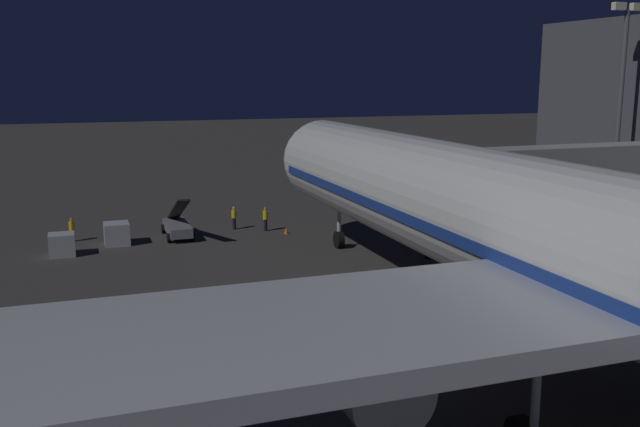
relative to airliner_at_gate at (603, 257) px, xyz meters
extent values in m
plane|color=#383533|center=(0.00, -10.61, -5.71)|extent=(320.00, 320.00, 0.00)
cylinder|color=silver|center=(0.00, -1.71, 0.13)|extent=(5.76, 54.77, 5.76)
sphere|color=silver|center=(0.00, -29.10, 0.13)|extent=(5.65, 5.65, 5.65)
cube|color=navy|center=(0.00, -1.71, -0.30)|extent=(5.82, 52.58, 0.50)
cube|color=black|center=(0.00, -27.37, 1.14)|extent=(3.17, 1.40, 0.90)
cube|color=#B7BABF|center=(0.00, 1.25, -0.88)|extent=(49.93, 8.04, 0.70)
cylinder|color=#B7BABF|center=(9.14, 0.25, -2.70)|extent=(2.64, 4.69, 2.64)
cylinder|color=black|center=(9.14, -2.09, -2.70)|extent=(2.24, 0.15, 2.24)
cylinder|color=#B7BABF|center=(0.00, -25.60, -3.33)|extent=(0.28, 0.28, 2.36)
cylinder|color=black|center=(0.00, -25.60, -5.11)|extent=(0.45, 1.20, 1.20)
cylinder|color=#B7BABF|center=(4.20, 2.25, -3.33)|extent=(0.28, 0.28, 2.36)
cube|color=#9E9E99|center=(-13.75, -20.90, 0.13)|extent=(19.30, 2.60, 2.50)
cube|color=#9E9E99|center=(-4.10, -20.90, 0.13)|extent=(3.20, 3.40, 3.00)
cube|color=black|center=(-2.70, -20.90, 0.13)|extent=(0.70, 3.20, 2.70)
cylinder|color=#B7BABF|center=(-5.10, -20.90, -3.42)|extent=(0.56, 0.56, 4.59)
cylinder|color=black|center=(-5.70, -20.90, -5.41)|extent=(0.25, 0.60, 0.60)
cylinder|color=black|center=(-4.50, -20.90, -5.41)|extent=(0.25, 0.60, 0.60)
cylinder|color=#59595E|center=(-25.50, -27.60, 2.82)|extent=(0.40, 0.40, 17.07)
cube|color=#F9EFC6|center=(-26.40, -27.60, 11.60)|extent=(1.10, 0.50, 0.60)
cube|color=#F9EFC6|center=(-24.60, -27.60, 11.60)|extent=(1.10, 0.50, 0.60)
cube|color=slate|center=(10.19, -32.76, -5.01)|extent=(1.60, 4.71, 0.70)
cube|color=black|center=(10.19, -32.76, -3.76)|extent=(0.90, 7.94, 3.18)
cylinder|color=black|center=(9.33, -34.41, -5.36)|extent=(0.24, 0.70, 0.70)
cylinder|color=black|center=(11.05, -34.41, -5.36)|extent=(0.24, 0.70, 0.70)
cylinder|color=black|center=(9.33, -31.12, -5.36)|extent=(0.24, 0.70, 0.70)
cylinder|color=black|center=(11.05, -31.12, -5.36)|extent=(0.24, 0.70, 0.70)
cube|color=#B7BABF|center=(14.62, -31.86, -4.93)|extent=(1.73, 1.87, 1.57)
cube|color=#B7BABF|center=(18.30, -29.77, -4.96)|extent=(1.67, 1.59, 1.51)
cylinder|color=black|center=(3.43, -32.58, -5.25)|extent=(0.28, 0.28, 0.92)
cylinder|color=yellow|center=(3.43, -32.58, -4.45)|extent=(0.40, 0.40, 0.68)
sphere|color=tan|center=(3.43, -32.58, -3.99)|extent=(0.24, 0.24, 0.24)
sphere|color=orange|center=(3.43, -32.58, -3.94)|extent=(0.23, 0.23, 0.23)
cylinder|color=black|center=(5.60, -33.97, -5.26)|extent=(0.28, 0.28, 0.92)
cylinder|color=yellow|center=(5.60, -33.97, -4.49)|extent=(0.40, 0.40, 0.62)
sphere|color=tan|center=(5.60, -33.97, -4.06)|extent=(0.24, 0.24, 0.24)
sphere|color=yellow|center=(5.60, -33.97, -4.01)|extent=(0.23, 0.23, 0.23)
cylinder|color=black|center=(17.63, -33.89, -5.31)|extent=(0.28, 0.28, 0.80)
cylinder|color=yellow|center=(17.63, -33.89, -4.57)|extent=(0.40, 0.40, 0.68)
sphere|color=tan|center=(17.63, -33.89, -4.11)|extent=(0.24, 0.24, 0.24)
sphere|color=orange|center=(17.63, -33.89, -4.06)|extent=(0.23, 0.23, 0.23)
cone|color=orange|center=(-2.20, -31.10, -5.44)|extent=(0.36, 0.36, 0.55)
cone|color=orange|center=(2.20, -31.10, -5.44)|extent=(0.36, 0.36, 0.55)
camera|label=1|loc=(17.16, 18.89, 6.19)|focal=39.23mm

